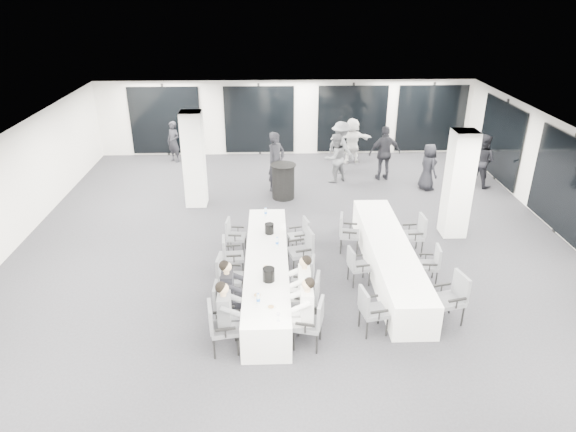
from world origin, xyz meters
name	(u,v)px	position (x,y,z in m)	size (l,w,h in m)	color
room	(328,185)	(0.89, 1.11, 1.39)	(14.04, 16.04, 2.84)	#232428
column_left	(194,159)	(-2.80, 3.20, 1.40)	(0.60, 0.60, 2.80)	white
column_right	(458,184)	(4.20, 1.00, 1.40)	(0.60, 0.60, 2.80)	white
banquet_table_main	(267,272)	(-0.68, -1.46, 0.38)	(0.90, 5.00, 0.75)	white
banquet_table_side	(389,258)	(2.09, -0.93, 0.38)	(0.90, 5.00, 0.75)	white
cocktail_table	(283,181)	(-0.21, 3.59, 0.55)	(0.78, 0.78, 1.08)	black
chair_main_left_near	(219,325)	(-1.52, -3.55, 0.57)	(0.58, 0.62, 1.00)	#54565B
chair_main_left_second	(223,303)	(-1.51, -2.79, 0.52)	(0.48, 0.53, 0.92)	#54565B
chair_main_left_mid	(227,274)	(-1.52, -1.83, 0.56)	(0.54, 0.59, 0.98)	#54565B
chair_main_left_fourth	(230,254)	(-1.51, -0.88, 0.52)	(0.50, 0.55, 0.92)	#54565B
chair_main_left_far	(233,234)	(-1.51, 0.17, 0.50)	(0.48, 0.53, 0.88)	#54565B
chair_main_right_near	(312,320)	(0.15, -3.46, 0.56)	(0.60, 0.63, 0.98)	#54565B
chair_main_right_second	(310,295)	(0.16, -2.67, 0.58)	(0.59, 0.63, 1.01)	#54565B
chair_main_right_mid	(306,274)	(0.15, -1.82, 0.52)	(0.53, 0.56, 0.91)	#54565B
chair_main_right_fourth	(304,248)	(0.15, -0.75, 0.58)	(0.62, 0.65, 1.01)	#54565B
chair_main_right_far	(301,234)	(0.14, 0.11, 0.51)	(0.54, 0.56, 0.89)	#54565B
chair_side_left_near	(370,308)	(1.26, -3.09, 0.54)	(0.56, 0.60, 0.95)	#54565B
chair_side_left_mid	(356,264)	(1.27, -1.36, 0.49)	(0.51, 0.54, 0.86)	#54565B
chair_side_left_far	(346,231)	(1.26, 0.15, 0.55)	(0.56, 0.59, 0.96)	#54565B
chair_side_right_near	(453,295)	(2.93, -2.79, 0.59)	(0.63, 0.66, 1.03)	#54565B
chair_side_right_mid	(431,262)	(2.92, -1.38, 0.51)	(0.49, 0.53, 0.89)	#54565B
chair_side_right_far	(416,232)	(2.93, -0.02, 0.57)	(0.52, 0.58, 0.99)	#54565B
seated_guest_a	(228,312)	(-1.35, -3.53, 0.81)	(0.50, 0.38, 1.44)	#54565B
seated_guest_b	(231,290)	(-1.35, -2.80, 0.81)	(0.50, 0.38, 1.44)	black
seated_guest_c	(303,308)	(-0.01, -3.44, 0.81)	(0.50, 0.38, 1.44)	silver
seated_guest_d	(301,284)	(-0.01, -2.66, 0.81)	(0.50, 0.38, 1.44)	silver
standing_guest_a	(276,158)	(-0.41, 4.27, 1.07)	(0.78, 0.63, 2.14)	black
standing_guest_b	(335,155)	(1.53, 4.96, 0.92)	(0.89, 0.54, 1.84)	#54565B
standing_guest_c	(341,144)	(1.83, 5.84, 1.01)	(1.31, 0.67, 2.03)	#54565B
standing_guest_d	(385,150)	(3.19, 5.12, 1.03)	(1.22, 0.68, 2.07)	black
standing_guest_e	(429,164)	(4.40, 4.18, 0.85)	(0.82, 0.50, 1.69)	black
standing_guest_f	(352,138)	(2.37, 6.89, 0.94)	(1.72, 0.66, 1.87)	silver
standing_guest_g	(173,139)	(-4.12, 7.20, 0.85)	(0.62, 0.50, 1.70)	black
standing_guest_h	(483,157)	(6.20, 4.43, 0.98)	(0.94, 0.57, 1.95)	black
ice_bucket_near	(269,275)	(-0.63, -2.40, 0.89)	(0.24, 0.24, 0.27)	black
ice_bucket_far	(269,229)	(-0.62, -0.33, 0.87)	(0.21, 0.21, 0.24)	black
water_bottle_a	(258,299)	(-0.82, -3.18, 0.85)	(0.07, 0.07, 0.21)	silver
water_bottle_b	(277,242)	(-0.45, -0.97, 0.86)	(0.07, 0.07, 0.21)	silver
water_bottle_c	(266,212)	(-0.72, 0.66, 0.85)	(0.07, 0.07, 0.21)	silver
plate_a	(257,295)	(-0.85, -2.92, 0.76)	(0.21, 0.21, 0.03)	white
plate_b	(271,307)	(-0.59, -3.31, 0.76)	(0.19, 0.19, 0.03)	white
plate_c	(267,267)	(-0.68, -1.89, 0.76)	(0.19, 0.19, 0.03)	white
wine_glass	(278,315)	(-0.47, -3.72, 0.88)	(0.07, 0.07, 0.18)	silver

